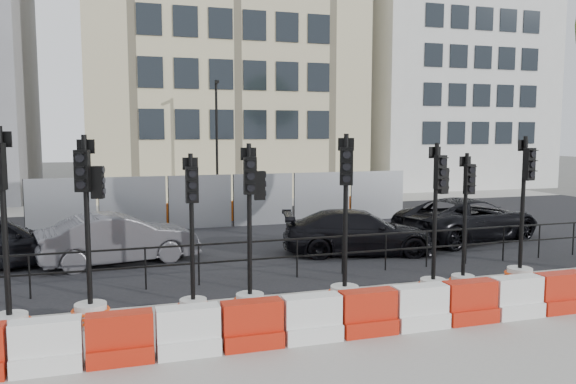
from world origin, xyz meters
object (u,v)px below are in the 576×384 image
object	(u,v)px
traffic_signal_a	(8,297)
traffic_signal_h	(521,255)
traffic_signal_d	(251,274)
car_c	(359,232)

from	to	relation	value
traffic_signal_a	traffic_signal_h	world-z (taller)	traffic_signal_a
traffic_signal_d	traffic_signal_h	size ratio (longest dim) A/B	0.97
traffic_signal_h	traffic_signal_d	bearing A→B (deg)	168.62
traffic_signal_a	traffic_signal_h	bearing A→B (deg)	21.08
traffic_signal_a	traffic_signal_h	xyz separation A→B (m)	(10.80, 0.26, -0.04)
traffic_signal_h	car_c	bearing A→B (deg)	104.57
traffic_signal_d	car_c	size ratio (longest dim) A/B	0.70
traffic_signal_h	traffic_signal_a	bearing A→B (deg)	168.73
car_c	traffic_signal_a	bearing A→B (deg)	130.99
traffic_signal_d	traffic_signal_h	distance (m)	6.50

